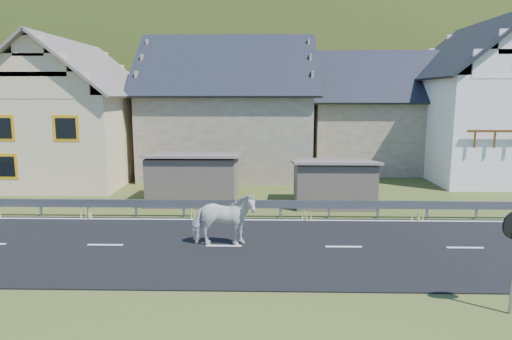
{
  "coord_description": "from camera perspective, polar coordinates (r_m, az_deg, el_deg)",
  "views": [
    {
      "loc": [
        1.43,
        -14.59,
        5.06
      ],
      "look_at": [
        1.03,
        2.31,
        2.23
      ],
      "focal_mm": 32.0,
      "sensor_mm": 36.0,
      "label": 1
    }
  ],
  "objects": [
    {
      "name": "ground",
      "position": [
        15.5,
        -4.05,
        -9.58
      ],
      "size": [
        160.0,
        160.0,
        0.0
      ],
      "primitive_type": "plane",
      "color": "#36461A",
      "rests_on": "ground"
    },
    {
      "name": "road",
      "position": [
        15.5,
        -4.05,
        -9.51
      ],
      "size": [
        60.0,
        7.0,
        0.04
      ],
      "primitive_type": "cube",
      "color": "black",
      "rests_on": "ground"
    },
    {
      "name": "lane_markings",
      "position": [
        15.49,
        -4.05,
        -9.42
      ],
      "size": [
        60.0,
        6.6,
        0.01
      ],
      "primitive_type": "cube",
      "color": "silver",
      "rests_on": "road"
    },
    {
      "name": "guardrail",
      "position": [
        18.87,
        -3.03,
        -4.31
      ],
      "size": [
        28.1,
        0.09,
        0.75
      ],
      "color": "#93969B",
      "rests_on": "ground"
    },
    {
      "name": "shed_left",
      "position": [
        21.73,
        -7.74,
        -1.1
      ],
      "size": [
        4.3,
        3.3,
        2.4
      ],
      "primitive_type": "cube",
      "color": "#6C5E51",
      "rests_on": "ground"
    },
    {
      "name": "shed_right",
      "position": [
        21.21,
        9.67,
        -1.68
      ],
      "size": [
        3.8,
        2.9,
        2.2
      ],
      "primitive_type": "cube",
      "color": "#6C5E51",
      "rests_on": "ground"
    },
    {
      "name": "house_cream",
      "position": [
        28.95,
        -22.1,
        7.41
      ],
      "size": [
        7.8,
        9.8,
        8.3
      ],
      "color": "beige",
      "rests_on": "ground"
    },
    {
      "name": "house_stone_a",
      "position": [
        29.69,
        -3.37,
        8.65
      ],
      "size": [
        10.8,
        9.8,
        8.9
      ],
      "color": "tan",
      "rests_on": "ground"
    },
    {
      "name": "house_stone_b",
      "position": [
        32.49,
        14.97,
        7.72
      ],
      "size": [
        9.8,
        8.8,
        8.1
      ],
      "color": "tan",
      "rests_on": "ground"
    },
    {
      "name": "house_white",
      "position": [
        31.64,
        27.08,
        8.47
      ],
      "size": [
        8.8,
        10.8,
        9.7
      ],
      "color": "white",
      "rests_on": "ground"
    },
    {
      "name": "mountain",
      "position": [
        196.23,
        2.39,
        2.15
      ],
      "size": [
        440.0,
        280.0,
        260.0
      ],
      "primitive_type": "ellipsoid",
      "color": "#21360D",
      "rests_on": "ground"
    },
    {
      "name": "conifer_patch",
      "position": [
        136.77,
        -23.32,
        9.12
      ],
      "size": [
        76.0,
        50.0,
        28.0
      ],
      "primitive_type": "ellipsoid",
      "color": "black",
      "rests_on": "ground"
    },
    {
      "name": "horse",
      "position": [
        15.24,
        -4.1,
        -6.22
      ],
      "size": [
        1.06,
        2.17,
        1.8
      ],
      "primitive_type": "imported",
      "rotation": [
        0.0,
        0.0,
        1.61
      ],
      "color": "silver",
      "rests_on": "road"
    }
  ]
}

